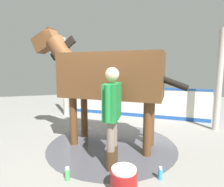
% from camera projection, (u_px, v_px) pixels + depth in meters
% --- Properties ---
extents(ground_plane, '(16.00, 16.00, 0.02)m').
position_uv_depth(ground_plane, '(105.00, 145.00, 3.92)').
color(ground_plane, gray).
extents(wet_patch, '(2.75, 2.75, 0.00)m').
position_uv_depth(wet_patch, '(112.00, 144.00, 3.95)').
color(wet_patch, '#4C4C54').
rests_on(wet_patch, ground).
extents(barrier_wall, '(3.90, 2.71, 1.02)m').
position_uv_depth(barrier_wall, '(135.00, 103.00, 6.18)').
color(barrier_wall, silver).
rests_on(barrier_wall, ground).
extents(roof_post_near, '(0.16, 0.16, 2.65)m').
position_uv_depth(roof_post_near, '(65.00, 78.00, 6.21)').
color(roof_post_near, '#B7B2A8').
rests_on(roof_post_near, ground).
extents(roof_post_far, '(0.16, 0.16, 2.65)m').
position_uv_depth(roof_post_far, '(219.00, 81.00, 4.71)').
color(roof_post_far, '#B7B2A8').
rests_on(roof_post_far, ground).
extents(horse, '(2.92, 2.16, 2.54)m').
position_uv_depth(horse, '(107.00, 75.00, 3.78)').
color(horse, brown).
rests_on(horse, ground).
extents(handler, '(0.42, 0.60, 1.66)m').
position_uv_depth(handler, '(112.00, 111.00, 2.94)').
color(handler, '#47331E').
rests_on(handler, ground).
extents(wash_bucket, '(0.36, 0.36, 0.34)m').
position_uv_depth(wash_bucket, '(124.00, 180.00, 2.41)').
color(wash_bucket, maroon).
rests_on(wash_bucket, ground).
extents(bottle_shampoo, '(0.07, 0.07, 0.20)m').
position_uv_depth(bottle_shampoo, '(160.00, 174.00, 2.70)').
color(bottle_shampoo, '#3399CC').
rests_on(bottle_shampoo, ground).
extents(bottle_spray, '(0.08, 0.08, 0.20)m').
position_uv_depth(bottle_spray, '(67.00, 174.00, 2.69)').
color(bottle_spray, '#4CA559').
rests_on(bottle_spray, ground).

